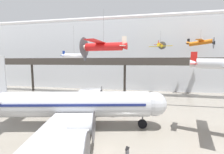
{
  "coord_description": "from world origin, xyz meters",
  "views": [
    {
      "loc": [
        4.4,
        -14.77,
        9.67
      ],
      "look_at": [
        -0.2,
        9.48,
        7.03
      ],
      "focal_mm": 24.0,
      "sensor_mm": 36.0,
      "label": 1
    }
  ],
  "objects": [
    {
      "name": "suspended_plane_red_highwing",
      "position": [
        -1.49,
        9.12,
        12.02
      ],
      "size": [
        7.71,
        9.44,
        7.58
      ],
      "rotation": [
        0.0,
        0.0,
        3.03
      ],
      "color": "red"
    },
    {
      "name": "airliner_silver_main",
      "position": [
        -5.07,
        4.34,
        3.58
      ],
      "size": [
        27.23,
        31.4,
        10.34
      ],
      "rotation": [
        0.0,
        0.0,
        0.2
      ],
      "color": "#B7BABF",
      "rests_on": "ground"
    },
    {
      "name": "hangar_back_wall",
      "position": [
        0.0,
        36.3,
        11.53
      ],
      "size": [
        140.0,
        3.0,
        23.06
      ],
      "color": "silver",
      "rests_on": "ground"
    },
    {
      "name": "suspended_plane_orange_highwing",
      "position": [
        19.93,
        29.38,
        14.55
      ],
      "size": [
        6.88,
        7.61,
        5.09
      ],
      "rotation": [
        0.0,
        0.0,
        5.74
      ],
      "color": "orange"
    },
    {
      "name": "mezzanine_walkway",
      "position": [
        0.0,
        27.16,
        8.86
      ],
      "size": [
        110.0,
        3.2,
        10.54
      ],
      "color": "#38332D",
      "rests_on": "ground"
    },
    {
      "name": "ceiling_truss_beam",
      "position": [
        0.0,
        15.25,
        18.19
      ],
      "size": [
        120.0,
        0.6,
        0.6
      ],
      "color": "silver"
    },
    {
      "name": "info_sign_pedestal",
      "position": [
        3.27,
        -0.53,
        0.46
      ],
      "size": [
        0.44,
        0.68,
        1.24
      ],
      "rotation": [
        0.0,
        0.0,
        -0.55
      ],
      "color": "#4C4C51",
      "rests_on": "ground"
    },
    {
      "name": "suspended_plane_yellow_lowwing",
      "position": [
        9.69,
        28.97,
        14.0
      ],
      "size": [
        6.26,
        5.33,
        4.86
      ],
      "rotation": [
        0.0,
        0.0,
        1.24
      ],
      "color": "yellow"
    },
    {
      "name": "ground_plane",
      "position": [
        0.0,
        0.0,
        0.0
      ],
      "size": [
        260.0,
        260.0,
        0.0
      ],
      "primitive_type": "plane",
      "color": "gray"
    },
    {
      "name": "suspended_plane_white_twin",
      "position": [
        -11.11,
        18.76,
        10.9
      ],
      "size": [
        5.9,
        7.26,
        8.16
      ],
      "rotation": [
        0.0,
        0.0,
        0.04
      ],
      "color": "silver"
    }
  ]
}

